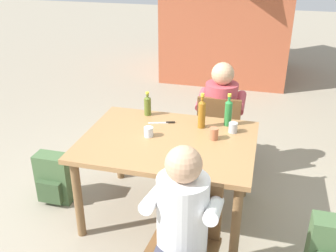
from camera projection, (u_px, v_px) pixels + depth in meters
ground_plane at (168, 213)px, 3.48m from camera, size 24.00×24.00×0.00m
dining_table at (168, 149)px, 3.19m from camera, size 1.41×1.05×0.75m
chair_near_right at (184, 239)px, 2.47m from camera, size 0.47×0.47×0.87m
chair_far_right at (219, 129)px, 3.91m from camera, size 0.44×0.44×0.87m
person_in_white_shirt at (179, 230)px, 2.31m from camera, size 0.47×0.61×1.18m
person_in_plaid_shirt at (221, 110)px, 3.94m from camera, size 0.47×0.61×1.18m
bottle_amber at (202, 113)px, 3.30m from camera, size 0.06×0.06×0.31m
bottle_olive at (148, 105)px, 3.55m from camera, size 0.06×0.06×0.23m
bottle_green at (228, 112)px, 3.34m from camera, size 0.06×0.06×0.29m
cup_steel at (233, 128)px, 3.25m from camera, size 0.08×0.08×0.09m
cup_terracotta at (214, 134)px, 3.13m from camera, size 0.07×0.07×0.10m
cup_glass at (149, 132)px, 3.18m from camera, size 0.08×0.08×0.08m
table_knife at (164, 123)px, 3.43m from camera, size 0.23×0.09×0.01m
backpack_by_near_side at (54, 179)px, 3.56m from camera, size 0.32×0.23×0.48m
backpack_by_far_side at (333, 249)px, 2.76m from camera, size 0.34×0.24×0.47m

